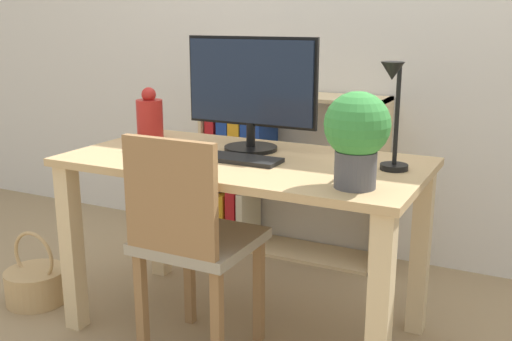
% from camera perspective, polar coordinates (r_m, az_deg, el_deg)
% --- Properties ---
extents(ground_plane, '(10.00, 10.00, 0.00)m').
position_cam_1_polar(ground_plane, '(2.59, -1.03, -14.73)').
color(ground_plane, '#997F5B').
extents(wall_back, '(8.00, 0.05, 2.60)m').
position_cam_1_polar(wall_back, '(3.21, 7.83, 15.03)').
color(wall_back, silver).
rests_on(wall_back, ground_plane).
extents(desk, '(1.38, 0.71, 0.73)m').
position_cam_1_polar(desk, '(2.35, -1.10, -1.90)').
color(desk, tan).
rests_on(desk, ground_plane).
extents(monitor, '(0.57, 0.22, 0.46)m').
position_cam_1_polar(monitor, '(2.42, -0.49, 7.91)').
color(monitor, black).
rests_on(monitor, desk).
extents(keyboard, '(0.34, 0.13, 0.02)m').
position_cam_1_polar(keyboard, '(2.28, -1.83, 1.14)').
color(keyboard, black).
rests_on(keyboard, desk).
extents(vase, '(0.12, 0.12, 0.23)m').
position_cam_1_polar(vase, '(2.73, -10.09, 5.08)').
color(vase, '#B2231E').
rests_on(vase, desk).
extents(desk_lamp, '(0.10, 0.19, 0.39)m').
position_cam_1_polar(desk_lamp, '(2.10, 12.97, 6.01)').
color(desk_lamp, black).
rests_on(desk_lamp, desk).
extents(potted_plant, '(0.21, 0.21, 0.31)m').
position_cam_1_polar(potted_plant, '(1.91, 9.58, 3.51)').
color(potted_plant, '#4C4C51').
rests_on(potted_plant, desk).
extents(chair, '(0.40, 0.40, 0.87)m').
position_cam_1_polar(chair, '(2.19, -6.17, -6.37)').
color(chair, '#9E937F').
rests_on(chair, ground_plane).
extents(bookshelf, '(0.99, 0.28, 0.87)m').
position_cam_1_polar(bookshelf, '(3.30, 0.28, 0.11)').
color(bookshelf, '#D8BC8C').
rests_on(bookshelf, ground_plane).
extents(basket, '(0.27, 0.27, 0.34)m').
position_cam_1_polar(basket, '(2.94, -20.20, -10.06)').
color(basket, tan).
rests_on(basket, ground_plane).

